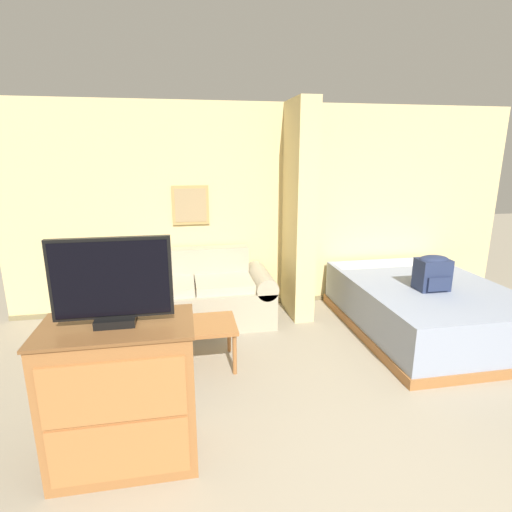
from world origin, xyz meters
TOP-DOWN VIEW (x-y plane):
  - wall_back at (-0.00, 3.56)m, footprint 6.60×0.16m
  - wall_partition_pillar at (0.25, 3.15)m, footprint 0.24×0.72m
  - couch at (-1.04, 3.08)m, footprint 1.87×0.84m
  - coffee_table at (-1.05, 2.03)m, footprint 0.73×0.53m
  - side_table at (-2.15, 3.01)m, footprint 0.47×0.47m
  - table_lamp at (-2.15, 3.01)m, footprint 0.30×0.30m
  - tv_dresser at (-1.57, 0.87)m, footprint 0.94×0.53m
  - tv at (-1.57, 0.87)m, footprint 0.71×0.16m
  - bed at (1.54, 2.37)m, footprint 1.61×2.20m
  - backpack at (1.46, 2.16)m, footprint 0.33×0.26m

SIDE VIEW (x-z plane):
  - bed at x=1.54m, z-range 0.00..0.57m
  - couch at x=-1.04m, z-range -0.10..0.75m
  - coffee_table at x=-1.05m, z-range 0.16..0.60m
  - side_table at x=-2.15m, z-range 0.19..0.73m
  - tv_dresser at x=-1.57m, z-range 0.00..0.98m
  - backpack at x=1.46m, z-range 0.58..0.95m
  - table_lamp at x=-2.15m, z-range 0.61..1.01m
  - tv at x=-1.57m, z-range 0.98..1.53m
  - wall_back at x=0.00m, z-range -0.01..2.59m
  - wall_partition_pillar at x=0.25m, z-range 0.00..2.60m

